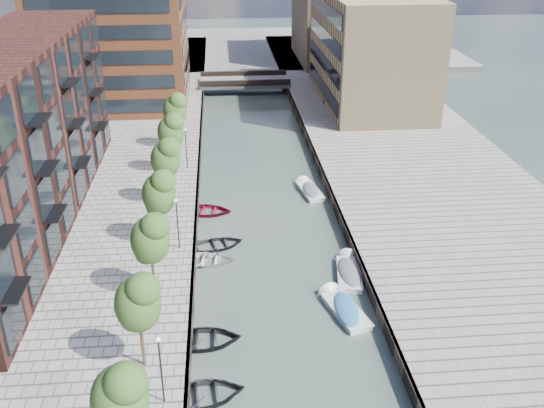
{
  "coord_description": "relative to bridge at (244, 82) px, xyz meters",
  "views": [
    {
      "loc": [
        -3.72,
        -16.24,
        23.91
      ],
      "look_at": [
        0.0,
        25.86,
        3.5
      ],
      "focal_mm": 40.0,
      "sensor_mm": 36.0,
      "label": 1
    }
  ],
  "objects": [
    {
      "name": "tree_4",
      "position": [
        -8.5,
        -40.0,
        3.92
      ],
      "size": [
        2.5,
        2.5,
        5.95
      ],
      "color": "#382619",
      "rests_on": "quay_left"
    },
    {
      "name": "sloop_3",
      "position": [
        -5.22,
        -48.68,
        -1.39
      ],
      "size": [
        4.56,
        3.39,
        0.91
      ],
      "primitive_type": "imported",
      "rotation": [
        0.0,
        0.0,
        1.51
      ],
      "color": "white",
      "rests_on": "ground"
    },
    {
      "name": "quay_right",
      "position": [
        16.0,
        -32.0,
        -0.89
      ],
      "size": [
        20.0,
        140.0,
        1.0
      ],
      "primitive_type": "cube",
      "color": "gray",
      "rests_on": "ground"
    },
    {
      "name": "tree_0",
      "position": [
        -8.5,
        -68.0,
        3.92
      ],
      "size": [
        2.5,
        2.5,
        5.95
      ],
      "color": "#382619",
      "rests_on": "quay_left"
    },
    {
      "name": "sloop_1",
      "position": [
        -5.4,
        -58.2,
        -1.39
      ],
      "size": [
        4.96,
        3.56,
        1.02
      ],
      "primitive_type": "imported",
      "rotation": [
        0.0,
        0.0,
        1.58
      ],
      "color": "black",
      "rests_on": "ground"
    },
    {
      "name": "lamp_1",
      "position": [
        -7.2,
        -48.0,
        2.12
      ],
      "size": [
        0.24,
        0.24,
        4.12
      ],
      "color": "black",
      "rests_on": "quay_left"
    },
    {
      "name": "motorboat_3",
      "position": [
        3.9,
        -55.56,
        -1.19
      ],
      "size": [
        2.92,
        5.1,
        1.61
      ],
      "color": "silver",
      "rests_on": "ground"
    },
    {
      "name": "water",
      "position": [
        0.0,
        -32.0,
        -1.39
      ],
      "size": [
        300.0,
        300.0,
        0.0
      ],
      "primitive_type": "plane",
      "color": "#38473F",
      "rests_on": "ground"
    },
    {
      "name": "tree_5",
      "position": [
        -8.5,
        -33.0,
        3.92
      ],
      "size": [
        2.5,
        2.5,
        5.95
      ],
      "color": "#382619",
      "rests_on": "quay_left"
    },
    {
      "name": "motorboat_1",
      "position": [
        5.21,
        -51.11,
        -1.19
      ],
      "size": [
        2.35,
        5.05,
        1.62
      ],
      "color": "silver",
      "rests_on": "ground"
    },
    {
      "name": "tan_block_near",
      "position": [
        16.0,
        -10.0,
        6.61
      ],
      "size": [
        12.0,
        25.0,
        14.0
      ],
      "primitive_type": "cube",
      "color": "tan",
      "rests_on": "quay_right"
    },
    {
      "name": "tree_6",
      "position": [
        -8.5,
        -26.0,
        3.92
      ],
      "size": [
        2.5,
        2.5,
        5.95
      ],
      "color": "#382619",
      "rests_on": "quay_left"
    },
    {
      "name": "tree_2",
      "position": [
        -8.5,
        -54.0,
        3.92
      ],
      "size": [
        2.5,
        2.5,
        5.95
      ],
      "color": "#382619",
      "rests_on": "quay_left"
    },
    {
      "name": "quay_wall_right",
      "position": [
        6.1,
        -32.0,
        -0.89
      ],
      "size": [
        0.25,
        140.0,
        1.0
      ],
      "primitive_type": "cube",
      "color": "#332823",
      "rests_on": "ground"
    },
    {
      "name": "tree_3",
      "position": [
        -8.5,
        -47.0,
        3.92
      ],
      "size": [
        2.5,
        2.5,
        5.95
      ],
      "color": "#382619",
      "rests_on": "quay_left"
    },
    {
      "name": "bridge",
      "position": [
        0.0,
        0.0,
        0.0
      ],
      "size": [
        13.0,
        6.0,
        1.3
      ],
      "color": "gray",
      "rests_on": "ground"
    },
    {
      "name": "lamp_2",
      "position": [
        -7.2,
        -32.0,
        2.12
      ],
      "size": [
        0.24,
        0.24,
        4.12
      ],
      "color": "black",
      "rests_on": "quay_left"
    },
    {
      "name": "sloop_0",
      "position": [
        -5.29,
        -62.92,
        -1.39
      ],
      "size": [
        5.2,
        4.02,
        0.99
      ],
      "primitive_type": "imported",
      "rotation": [
        0.0,
        0.0,
        1.7
      ],
      "color": "black",
      "rests_on": "ground"
    },
    {
      "name": "lamp_0",
      "position": [
        -7.2,
        -64.0,
        2.12
      ],
      "size": [
        0.24,
        0.24,
        4.12
      ],
      "color": "black",
      "rests_on": "quay_left"
    },
    {
      "name": "motorboat_4",
      "position": [
        4.37,
        -36.57,
        -1.21
      ],
      "size": [
        2.34,
        4.75,
        1.52
      ],
      "color": "silver",
      "rests_on": "ground"
    },
    {
      "name": "far_closure",
      "position": [
        0.0,
        28.0,
        -0.89
      ],
      "size": [
        80.0,
        40.0,
        1.0
      ],
      "primitive_type": "cube",
      "color": "gray",
      "rests_on": "ground"
    },
    {
      "name": "tan_block_far",
      "position": [
        16.0,
        16.0,
        7.61
      ],
      "size": [
        12.0,
        20.0,
        16.0
      ],
      "primitive_type": "cube",
      "color": "tan",
      "rests_on": "quay_right"
    },
    {
      "name": "car",
      "position": [
        10.81,
        -10.22,
        0.2
      ],
      "size": [
        2.14,
        3.69,
        1.18
      ],
      "primitive_type": "imported",
      "rotation": [
        0.0,
        0.0,
        -0.23
      ],
      "color": "gray",
      "rests_on": "quay_right"
    },
    {
      "name": "tree_1",
      "position": [
        -8.5,
        -61.0,
        3.92
      ],
      "size": [
        2.5,
        2.5,
        5.95
      ],
      "color": "#382619",
      "rests_on": "quay_left"
    },
    {
      "name": "quay_wall_left",
      "position": [
        -6.1,
        -32.0,
        -0.89
      ],
      "size": [
        0.25,
        140.0,
        1.0
      ],
      "primitive_type": "cube",
      "color": "#332823",
      "rests_on": "ground"
    },
    {
      "name": "sloop_4",
      "position": [
        -4.35,
        -46.32,
        -1.39
      ],
      "size": [
        4.83,
        3.98,
        0.87
      ],
      "primitive_type": "imported",
      "rotation": [
        0.0,
        0.0,
        1.83
      ],
      "color": "#232426",
      "rests_on": "ground"
    },
    {
      "name": "sloop_2",
      "position": [
        -5.38,
        -40.26,
        -1.39
      ],
      "size": [
        5.18,
        4.11,
        0.97
      ],
      "primitive_type": "imported",
      "rotation": [
        0.0,
        0.0,
        1.39
      ],
      "color": "maroon",
      "rests_on": "ground"
    },
    {
      "name": "apartment_block",
      "position": [
        -20.0,
        -42.0,
        6.61
      ],
      "size": [
        8.0,
        38.0,
        14.0
      ],
      "primitive_type": "cube",
      "color": "black",
      "rests_on": "quay_left"
    }
  ]
}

